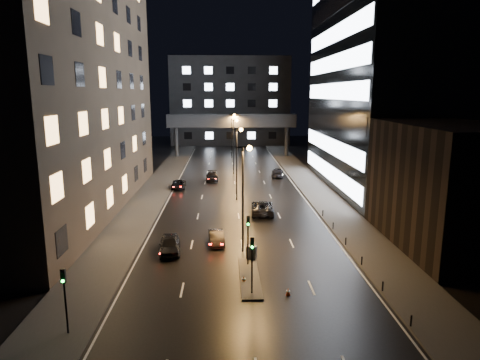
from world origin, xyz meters
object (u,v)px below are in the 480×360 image
(utility_cabinet, at_px, (252,252))
(car_toward_a, at_px, (262,207))
(car_away_d, at_px, (212,177))
(car_away_b, at_px, (216,238))
(car_away_c, at_px, (179,184))
(car_toward_b, at_px, (277,173))
(car_away_a, at_px, (170,244))

(utility_cabinet, bearing_deg, car_toward_a, 102.22)
(car_away_d, bearing_deg, car_toward_a, -73.21)
(car_away_d, height_order, car_toward_a, car_toward_a)
(car_away_b, height_order, car_away_c, car_away_b)
(car_toward_a, bearing_deg, car_toward_b, -98.11)
(car_away_d, height_order, car_toward_b, car_toward_b)
(car_away_c, xyz_separation_m, utility_cabinet, (9.70, -30.13, 0.13))
(car_away_a, bearing_deg, utility_cabinet, -22.26)
(car_away_a, height_order, car_toward_a, car_away_a)
(car_away_c, height_order, car_away_d, car_away_d)
(car_away_a, xyz_separation_m, utility_cabinet, (7.60, -2.20, -0.04))
(utility_cabinet, bearing_deg, car_away_b, 146.93)
(car_toward_b, bearing_deg, car_away_b, 81.01)
(car_toward_a, bearing_deg, car_away_c, -47.85)
(car_away_b, bearing_deg, car_away_d, 86.75)
(car_toward_b, bearing_deg, car_away_a, 75.91)
(car_away_c, distance_m, car_away_d, 7.79)
(car_away_a, xyz_separation_m, car_toward_a, (9.92, 13.03, -0.00))
(car_away_b, distance_m, car_toward_b, 36.31)
(car_toward_b, distance_m, utility_cabinet, 39.89)
(car_away_c, height_order, car_toward_a, car_toward_a)
(car_away_d, distance_m, car_toward_b, 12.14)
(car_away_a, xyz_separation_m, car_away_c, (-2.10, 27.93, -0.17))
(utility_cabinet, bearing_deg, car_away_d, 118.07)
(car_away_a, xyz_separation_m, car_away_d, (3.06, 33.76, -0.08))
(car_away_b, xyz_separation_m, car_toward_b, (10.38, 34.80, 0.09))
(car_away_c, relative_size, car_toward_b, 0.89)
(car_away_c, distance_m, utility_cabinet, 31.65)
(car_away_b, bearing_deg, car_toward_a, 57.14)
(car_away_a, xyz_separation_m, car_toward_b, (14.74, 37.04, -0.06))
(car_away_c, bearing_deg, utility_cabinet, -73.78)
(car_toward_a, bearing_deg, car_away_b, 66.02)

